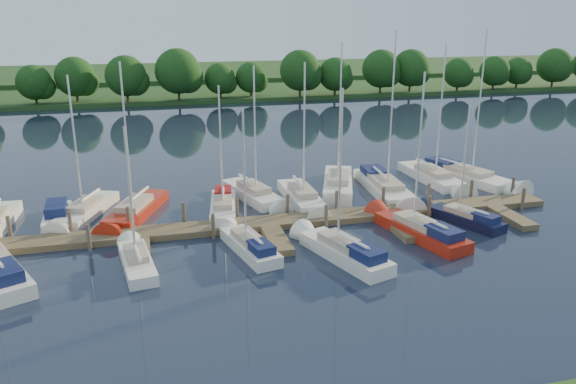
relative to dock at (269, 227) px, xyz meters
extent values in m
plane|color=#1A2134|center=(0.00, -7.31, -0.20)|extent=(260.00, 260.00, 0.00)
cube|color=brown|center=(0.00, 0.69, 0.00)|extent=(40.00, 2.00, 0.40)
cube|color=brown|center=(-8.00, -2.31, 0.00)|extent=(1.20, 4.00, 0.40)
cube|color=brown|center=(0.00, -2.31, 0.00)|extent=(1.20, 4.00, 0.40)
cube|color=brown|center=(8.00, -2.31, 0.00)|extent=(1.20, 4.00, 0.40)
cube|color=brown|center=(16.00, -2.31, 0.00)|extent=(1.20, 4.00, 0.40)
cylinder|color=#473D33|center=(-15.55, 1.99, 0.40)|extent=(0.24, 0.24, 2.00)
cylinder|color=#473D33|center=(-12.09, 1.99, 0.40)|extent=(0.24, 0.24, 2.00)
cylinder|color=#473D33|center=(-8.64, 1.99, 0.40)|extent=(0.24, 0.24, 2.00)
cylinder|color=#473D33|center=(-5.18, 1.99, 0.40)|extent=(0.24, 0.24, 2.00)
cylinder|color=#473D33|center=(-1.73, 1.99, 0.40)|extent=(0.24, 0.24, 2.00)
cylinder|color=#473D33|center=(1.73, 1.99, 0.40)|extent=(0.24, 0.24, 2.00)
cylinder|color=#473D33|center=(5.18, 1.99, 0.40)|extent=(0.24, 0.24, 2.00)
cylinder|color=#473D33|center=(8.64, 1.99, 0.40)|extent=(0.24, 0.24, 2.00)
cylinder|color=#473D33|center=(12.09, 1.99, 0.40)|extent=(0.24, 0.24, 2.00)
cylinder|color=#473D33|center=(15.55, 1.99, 0.40)|extent=(0.24, 0.24, 2.00)
cylinder|color=#473D33|center=(19.00, 1.99, 0.40)|extent=(0.24, 0.24, 2.00)
cylinder|color=#473D33|center=(-10.80, -0.61, 0.40)|extent=(0.24, 0.24, 2.00)
cylinder|color=#473D33|center=(-3.60, -0.61, 0.40)|extent=(0.24, 0.24, 2.00)
cylinder|color=#473D33|center=(3.60, -0.61, 0.40)|extent=(0.24, 0.24, 2.00)
cylinder|color=#473D33|center=(10.80, -0.61, 0.40)|extent=(0.24, 0.24, 2.00)
cylinder|color=#473D33|center=(18.00, -0.61, 0.40)|extent=(0.24, 0.24, 2.00)
cube|color=#1E4018|center=(0.00, 67.69, 0.10)|extent=(180.00, 30.00, 0.60)
cube|color=#2B4E22|center=(0.00, 92.69, 0.50)|extent=(220.00, 40.00, 1.40)
cylinder|color=#38281C|center=(-23.59, 55.33, 1.08)|extent=(0.36, 0.36, 2.56)
sphere|color=#17380F|center=(-23.59, 55.33, 4.21)|extent=(5.98, 5.98, 5.98)
sphere|color=#17380F|center=(-22.30, 55.53, 3.36)|extent=(4.27, 4.27, 4.27)
cylinder|color=#38281C|center=(-17.47, 55.07, 0.91)|extent=(0.36, 0.36, 2.22)
sphere|color=#17380F|center=(-17.47, 55.07, 3.62)|extent=(5.18, 5.18, 5.18)
sphere|color=#17380F|center=(-16.36, 55.27, 2.88)|extent=(3.70, 3.70, 3.70)
cylinder|color=#38281C|center=(-10.34, 55.23, 1.18)|extent=(0.36, 0.36, 2.75)
sphere|color=#17380F|center=(-10.34, 55.23, 4.54)|extent=(6.42, 6.42, 6.42)
sphere|color=#17380F|center=(-8.96, 55.43, 3.62)|extent=(4.59, 4.59, 4.59)
cylinder|color=#38281C|center=(-3.10, 53.40, 0.96)|extent=(0.36, 0.36, 2.33)
sphere|color=#17380F|center=(-3.10, 53.40, 3.81)|extent=(5.44, 5.44, 5.44)
sphere|color=#17380F|center=(-1.93, 53.60, 3.04)|extent=(3.88, 3.88, 3.88)
cylinder|color=#38281C|center=(4.03, 54.89, 1.07)|extent=(0.36, 0.36, 2.54)
sphere|color=#17380F|center=(4.03, 54.89, 4.18)|extent=(5.93, 5.93, 5.93)
sphere|color=#17380F|center=(5.30, 55.09, 3.33)|extent=(4.24, 4.24, 4.24)
cylinder|color=#38281C|center=(9.51, 55.23, 1.22)|extent=(0.36, 0.36, 2.85)
sphere|color=#17380F|center=(9.51, 55.23, 4.70)|extent=(6.64, 6.64, 6.64)
sphere|color=#17380F|center=(10.94, 55.43, 3.75)|extent=(4.75, 4.75, 4.75)
cylinder|color=#38281C|center=(15.95, 56.63, 1.18)|extent=(0.36, 0.36, 2.75)
sphere|color=#17380F|center=(15.95, 56.63, 4.54)|extent=(6.43, 6.43, 6.43)
sphere|color=#17380F|center=(17.33, 56.83, 3.62)|extent=(4.59, 4.59, 4.59)
cylinder|color=#38281C|center=(23.48, 52.96, 0.85)|extent=(0.36, 0.36, 2.10)
sphere|color=#17380F|center=(23.48, 52.96, 3.42)|extent=(4.91, 4.91, 4.91)
sphere|color=#17380F|center=(24.54, 53.16, 2.72)|extent=(3.50, 3.50, 3.50)
cylinder|color=#38281C|center=(30.38, 53.00, 0.98)|extent=(0.36, 0.36, 2.36)
sphere|color=#17380F|center=(30.38, 53.00, 3.86)|extent=(5.50, 5.50, 5.50)
sphere|color=#17380F|center=(31.56, 53.20, 3.07)|extent=(3.93, 3.93, 3.93)
cylinder|color=#38281C|center=(35.65, 55.89, 0.83)|extent=(0.36, 0.36, 2.06)
sphere|color=#17380F|center=(35.65, 55.89, 3.34)|extent=(4.80, 4.80, 4.80)
sphere|color=#17380F|center=(36.68, 56.09, 2.66)|extent=(3.43, 3.43, 3.43)
cylinder|color=#38281C|center=(42.48, 53.95, 1.07)|extent=(0.36, 0.36, 2.55)
sphere|color=#17380F|center=(42.48, 53.95, 4.19)|extent=(5.95, 5.95, 5.95)
sphere|color=#17380F|center=(43.75, 54.15, 3.34)|extent=(4.25, 4.25, 4.25)
cylinder|color=#38281C|center=(49.41, 55.60, 0.84)|extent=(0.36, 0.36, 2.07)
sphere|color=#17380F|center=(49.41, 55.60, 3.37)|extent=(4.83, 4.83, 4.83)
sphere|color=#17380F|center=(50.45, 55.80, 2.68)|extent=(3.45, 3.45, 3.45)
cylinder|color=#38281C|center=(56.25, 55.52, 1.13)|extent=(0.36, 0.36, 2.65)
sphere|color=#17380F|center=(56.25, 55.52, 4.37)|extent=(6.19, 6.19, 6.19)
sphere|color=#17380F|center=(57.57, 55.72, 3.49)|extent=(4.42, 4.42, 4.42)
cylinder|color=#38281C|center=(62.30, 53.21, 1.21)|extent=(0.36, 0.36, 2.81)
sphere|color=#17380F|center=(62.30, 53.21, 4.65)|extent=(6.56, 6.56, 6.56)
sphere|color=#17380F|center=(63.70, 53.41, 3.71)|extent=(4.69, 4.69, 4.69)
cube|color=white|center=(-13.29, 5.00, -0.05)|extent=(1.90, 4.91, 0.88)
cone|color=white|center=(-13.13, 2.60, -0.05)|extent=(0.89, 1.49, 0.80)
cube|color=#151E4A|center=(-13.29, 5.00, 0.64)|extent=(1.44, 2.73, 0.79)
cube|color=white|center=(-11.43, 5.84, -0.05)|extent=(4.00, 6.77, 1.04)
cone|color=white|center=(-12.57, 2.77, -0.05)|extent=(1.66, 2.47, 0.92)
cube|color=tan|center=(-11.55, 5.53, 0.60)|extent=(2.31, 3.24, 0.47)
cylinder|color=silver|center=(-11.66, 5.22, 4.88)|extent=(0.12, 0.12, 8.84)
cylinder|color=silver|center=(-11.21, 6.45, 0.98)|extent=(1.12, 2.80, 0.10)
cylinder|color=white|center=(-11.21, 6.45, 0.98)|extent=(1.10, 2.52, 0.20)
cube|color=#A41F0F|center=(-8.15, 5.03, -0.05)|extent=(4.49, 7.35, 1.12)
cone|color=#A41F0F|center=(-9.47, 1.73, -0.05)|extent=(1.85, 2.68, 1.00)
cube|color=tan|center=(-8.28, 4.70, 0.67)|extent=(2.57, 3.53, 0.51)
cylinder|color=silver|center=(-8.41, 4.37, 5.32)|extent=(0.12, 0.12, 9.60)
cylinder|color=silver|center=(-7.89, 5.69, 1.07)|extent=(1.28, 3.01, 0.10)
cylinder|color=white|center=(-7.89, 5.69, 1.07)|extent=(1.24, 2.72, 0.20)
cube|color=white|center=(-2.37, 4.04, -0.05)|extent=(2.53, 6.17, 1.07)
cone|color=white|center=(-2.81, 1.08, -0.05)|extent=(1.13, 2.20, 0.84)
cube|color=tan|center=(-2.42, 3.75, 0.62)|extent=(1.64, 2.85, 0.48)
cube|color=maroon|center=(-2.13, 5.70, 0.72)|extent=(1.42, 1.95, 0.53)
cylinder|color=silver|center=(-2.46, 3.45, 4.52)|extent=(0.12, 0.12, 8.09)
cylinder|color=silver|center=(-2.29, 4.64, 1.01)|extent=(0.49, 2.68, 0.10)
cylinder|color=white|center=(-2.29, 4.64, 1.01)|extent=(0.55, 2.40, 0.20)
cube|color=white|center=(0.10, 6.50, -0.05)|extent=(3.73, 6.92, 1.19)
cone|color=white|center=(1.08, 3.31, -0.05)|extent=(1.57, 2.50, 0.93)
cube|color=tan|center=(0.20, 6.18, 0.72)|extent=(2.22, 3.28, 0.54)
cylinder|color=silver|center=(0.30, 5.86, 5.05)|extent=(0.12, 0.12, 8.99)
cylinder|color=silver|center=(-0.09, 7.14, 1.15)|extent=(0.97, 2.90, 0.10)
cylinder|color=white|center=(-0.09, 7.14, 1.15)|extent=(0.97, 2.61, 0.20)
cube|color=white|center=(3.46, 4.93, -0.05)|extent=(1.97, 6.90, 1.17)
cone|color=white|center=(3.48, 1.49, -0.05)|extent=(0.98, 2.42, 0.96)
cube|color=tan|center=(3.46, 4.58, 0.71)|extent=(1.47, 3.11, 0.53)
cylinder|color=silver|center=(3.46, 4.24, 5.19)|extent=(0.12, 0.12, 9.29)
cylinder|color=silver|center=(3.45, 5.62, 1.13)|extent=(0.12, 3.10, 0.10)
cylinder|color=white|center=(3.45, 5.62, 1.13)|extent=(0.22, 2.75, 0.20)
cube|color=white|center=(7.22, 7.58, -0.05)|extent=(4.61, 7.99, 1.19)
cone|color=white|center=(5.93, 3.94, -0.05)|extent=(1.92, 2.90, 1.08)
cube|color=tan|center=(7.09, 7.21, 0.72)|extent=(2.69, 3.81, 0.54)
cylinder|color=silver|center=(6.96, 6.85, 5.76)|extent=(0.12, 0.12, 10.41)
cylinder|color=silver|center=(7.48, 8.30, 1.15)|extent=(1.25, 3.30, 0.10)
cylinder|color=white|center=(7.48, 8.30, 1.15)|extent=(1.22, 2.97, 0.20)
cube|color=white|center=(10.32, 5.78, -0.05)|extent=(2.98, 8.57, 1.09)
cone|color=white|center=(10.00, 1.59, -0.05)|extent=(1.40, 3.03, 1.18)
cube|color=tan|center=(10.29, 5.36, 0.64)|extent=(2.05, 3.91, 0.49)
cube|color=#151E4A|center=(10.50, 8.13, 0.74)|extent=(1.83, 2.64, 0.54)
cylinder|color=silver|center=(10.26, 4.94, 6.17)|extent=(0.12, 0.12, 11.36)
cylinder|color=silver|center=(10.38, 6.62, 1.04)|extent=(0.39, 3.78, 0.10)
cylinder|color=white|center=(10.38, 6.62, 1.04)|extent=(0.45, 3.37, 0.20)
cube|color=white|center=(15.25, 7.61, -0.05)|extent=(2.49, 7.62, 1.11)
cone|color=white|center=(15.44, 3.85, -0.05)|extent=(1.19, 2.68, 1.05)
cube|color=tan|center=(15.27, 7.24, 0.66)|extent=(1.75, 3.46, 0.51)
cylinder|color=silver|center=(15.29, 6.86, 5.59)|extent=(0.12, 0.12, 10.16)
cylinder|color=silver|center=(15.21, 8.36, 1.06)|extent=(0.27, 3.39, 0.10)
cylinder|color=white|center=(15.21, 8.36, 1.06)|extent=(0.35, 3.02, 0.20)
cube|color=white|center=(18.06, 7.20, -0.05)|extent=(5.03, 8.74, 1.07)
cone|color=white|center=(19.46, 3.22, -0.05)|extent=(2.10, 3.18, 1.18)
cube|color=tan|center=(18.20, 6.80, 0.63)|extent=(2.93, 4.17, 0.49)
cube|color=#151E4A|center=(17.27, 9.43, 0.72)|extent=(2.40, 2.94, 0.53)
cylinder|color=silver|center=(18.34, 6.40, 6.18)|extent=(0.12, 0.12, 11.39)
cylinder|color=silver|center=(17.78, 7.99, 1.01)|extent=(1.36, 3.61, 0.10)
cylinder|color=white|center=(17.78, 7.99, 1.01)|extent=(1.31, 3.25, 0.20)
cube|color=#151E4A|center=(-14.42, -5.04, 0.88)|extent=(2.37, 2.75, 0.63)
cube|color=white|center=(-8.10, -3.82, -0.05)|extent=(2.17, 5.38, 0.97)
cone|color=white|center=(-8.46, -1.23, -0.05)|extent=(0.98, 1.91, 0.73)
cube|color=tan|center=(-8.14, -3.56, 0.55)|extent=(1.41, 2.48, 0.44)
cylinder|color=silver|center=(-8.17, -3.30, 3.95)|extent=(0.12, 0.12, 7.06)
cylinder|color=silver|center=(-8.03, -4.34, 0.90)|extent=(0.42, 2.35, 0.10)
cylinder|color=white|center=(-8.03, -4.34, 0.90)|extent=(0.49, 2.10, 0.20)
cube|color=white|center=(-1.82, -3.18, -0.05)|extent=(2.80, 5.80, 1.03)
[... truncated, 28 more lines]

